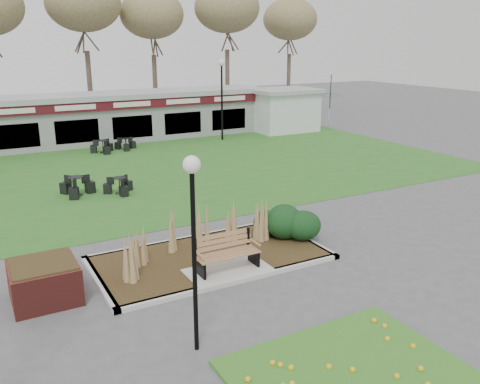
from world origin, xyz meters
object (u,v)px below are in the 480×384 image
patio_umbrella (330,106)px  park_bench (226,252)px  bistro_set_c (77,189)px  service_hut (284,109)px  lamp_post_far_right (222,82)px  bistro_set_a (120,188)px  bistro_set_b (126,146)px  food_pavilion (71,120)px  bistro_set_d (103,149)px  brick_planter (44,281)px  lamp_post_near_right (193,213)px

patio_umbrella → park_bench: bearing=-135.0°
bistro_set_c → service_hut: bearing=29.3°
lamp_post_far_right → bistro_set_c: bearing=-143.3°
bistro_set_a → bistro_set_c: bistro_set_c is taller
bistro_set_b → patio_umbrella: (13.73, -0.75, 1.46)m
food_pavilion → service_hut: size_ratio=5.59×
food_pavilion → bistro_set_a: size_ratio=19.97×
bistro_set_b → bistro_set_d: 1.35m
park_bench → bistro_set_b: (2.27, 16.75, -0.36)m
brick_planter → lamp_post_far_right: bearing=51.4°
lamp_post_far_right → bistro_set_c: size_ratio=3.48×
service_hut → patio_umbrella: size_ratio=1.65×
bistro_set_c → bistro_set_d: bistro_set_c is taller
patio_umbrella → service_hut: bearing=145.0°
lamp_post_far_right → bistro_set_a: bearing=-136.7°
bistro_set_a → patio_umbrella: patio_umbrella is taller
bistro_set_b → bistro_set_d: bistro_set_d is taller
brick_planter → bistro_set_d: (5.35, 15.75, -0.23)m
lamp_post_near_right → bistro_set_b: (4.37, 19.55, -2.63)m
service_hut → bistro_set_b: (-11.23, -1.00, -1.22)m
brick_planter → food_pavilion: size_ratio=0.06×
bistro_set_b → patio_umbrella: bearing=-3.1°
bistro_set_d → patio_umbrella: bearing=-1.9°
service_hut → bistro_set_a: service_hut is taller
lamp_post_far_right → bistro_set_c: 13.30m
bistro_set_a → park_bench: bearing=-87.1°
park_bench → bistro_set_c: 9.27m
bistro_set_c → park_bench: bearing=-77.6°
bistro_set_a → bistro_set_b: size_ratio=1.04×
brick_planter → service_hut: 24.71m
bistro_set_d → lamp_post_far_right: bearing=2.0°
park_bench → bistro_set_d: bearing=86.7°
lamp_post_far_right → park_bench: bearing=-116.5°
park_bench → bistro_set_a: size_ratio=1.38×
park_bench → food_pavilion: size_ratio=0.07×
bistro_set_c → patio_umbrella: patio_umbrella is taller
service_hut → lamp_post_near_right: 25.84m
food_pavilion → bistro_set_b: bearing=-52.5°
brick_planter → bistro_set_b: 17.34m
lamp_post_near_right → food_pavilion: bearing=84.7°
park_bench → food_pavilion: bearing=90.0°
brick_planter → food_pavilion: (4.40, 18.96, 1.00)m
bistro_set_b → patio_umbrella: size_ratio=0.44×
bistro_set_b → bistro_set_d: size_ratio=0.91×
brick_planter → bistro_set_a: size_ratio=1.22×
lamp_post_near_right → bistro_set_a: size_ratio=3.19×
bistro_set_c → patio_umbrella: size_ratio=0.52×
food_pavilion → patio_umbrella: 16.43m
park_bench → lamp_post_near_right: bearing=-126.9°
food_pavilion → lamp_post_far_right: bearing=-19.5°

